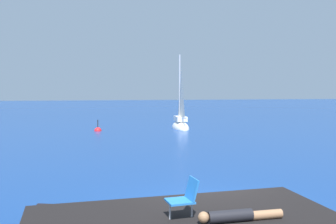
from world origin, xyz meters
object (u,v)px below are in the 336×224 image
person_sunbather (236,216)px  marker_buoy (98,131)px  beach_chair (185,196)px  sailboat_near (181,124)px

person_sunbather → marker_buoy: (-3.21, 22.39, -0.87)m
person_sunbather → beach_chair: (-0.95, 0.39, 0.33)m
sailboat_near → person_sunbather: sailboat_near is taller
sailboat_near → beach_chair: (-4.24, -22.79, 0.86)m
sailboat_near → marker_buoy: size_ratio=5.73×
person_sunbather → marker_buoy: size_ratio=1.56×
sailboat_near → marker_buoy: 6.56m
person_sunbather → marker_buoy: 22.64m
beach_chair → marker_buoy: bearing=-92.8°
sailboat_near → person_sunbather: 23.41m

